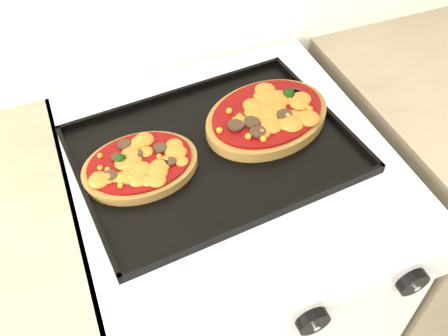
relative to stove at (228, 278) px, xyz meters
name	(u,v)px	position (x,y,z in m)	size (l,w,h in m)	color
stove	(228,278)	(0.00, 0.00, 0.00)	(0.60, 0.60, 0.91)	silver
control_panel	(304,311)	(0.00, -0.31, 0.40)	(0.60, 0.02, 0.09)	silver
knob_center	(313,321)	(0.01, -0.33, 0.40)	(0.05, 0.05, 0.02)	black
knob_right	(412,282)	(0.19, -0.33, 0.40)	(0.05, 0.05, 0.02)	black
baking_tray	(214,149)	(-0.03, 0.01, 0.47)	(0.50, 0.37, 0.02)	black
pizza_left	(140,164)	(-0.17, 0.01, 0.48)	(0.21, 0.16, 0.03)	olive
pizza_right	(267,115)	(0.10, 0.04, 0.48)	(0.26, 0.19, 0.04)	olive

